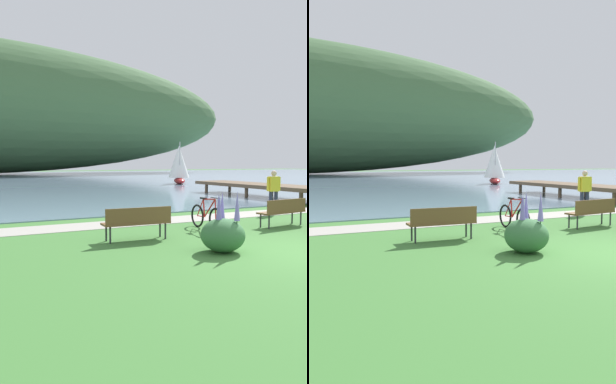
# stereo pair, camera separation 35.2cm
# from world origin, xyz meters

# --- Properties ---
(ground_plane) EXTENTS (200.00, 200.00, 0.00)m
(ground_plane) POSITION_xyz_m (0.00, 0.00, 0.00)
(ground_plane) COLOR #3D7533
(bay_water) EXTENTS (180.00, 80.00, 0.04)m
(bay_water) POSITION_xyz_m (0.00, 47.54, 0.02)
(bay_water) COLOR #7A99B2
(bay_water) RESTS_ON ground
(shoreline_path) EXTENTS (60.00, 1.50, 0.01)m
(shoreline_path) POSITION_xyz_m (0.00, 5.82, 0.01)
(shoreline_path) COLOR #A39E93
(shoreline_path) RESTS_ON ground
(park_bench_near_camera) EXTENTS (1.84, 0.67, 0.88)m
(park_bench_near_camera) POSITION_xyz_m (2.31, 2.99, 0.52)
(park_bench_near_camera) COLOR brown
(park_bench_near_camera) RESTS_ON ground
(park_bench_further_along) EXTENTS (1.82, 0.57, 0.88)m
(park_bench_further_along) POSITION_xyz_m (-2.80, 2.98, 0.52)
(park_bench_further_along) COLOR brown
(park_bench_further_along) RESTS_ON ground
(bicycle_leaning_near_bench) EXTENTS (0.15, 1.77, 1.01)m
(bicycle_leaning_near_bench) POSITION_xyz_m (-0.23, 3.57, 0.40)
(bicycle_leaning_near_bench) COLOR black
(bicycle_leaning_near_bench) RESTS_ON ground
(person_at_shoreline) EXTENTS (0.60, 0.29, 1.71)m
(person_at_shoreline) POSITION_xyz_m (4.41, 5.62, 0.98)
(person_at_shoreline) COLOR #282D47
(person_at_shoreline) RESTS_ON ground
(echium_bush_beside_closest) EXTENTS (1.00, 1.00, 1.40)m
(echium_bush_beside_closest) POSITION_xyz_m (-1.64, 0.88, 0.41)
(echium_bush_beside_closest) COLOR #386B3D
(echium_bush_beside_closest) RESTS_ON ground
(sailboat_mid_bay) EXTENTS (2.62, 3.47, 3.95)m
(sailboat_mid_bay) POSITION_xyz_m (12.40, 26.44, 1.90)
(sailboat_mid_bay) COLOR #B22323
(sailboat_mid_bay) RESTS_ON bay_water
(pier_dock) EXTENTS (2.40, 10.00, 0.80)m
(pier_dock) POSITION_xyz_m (9.00, 11.54, 0.69)
(pier_dock) COLOR brown
(pier_dock) RESTS_ON ground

